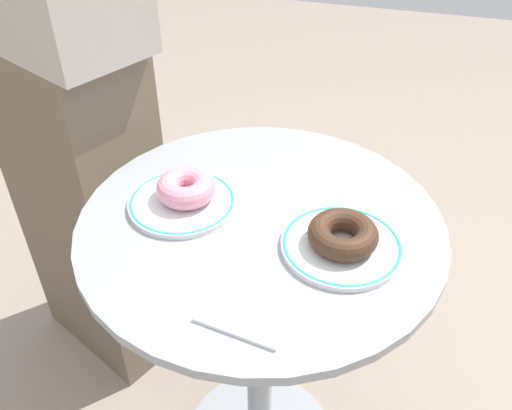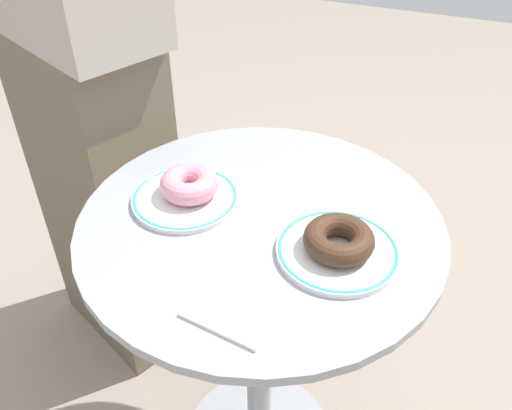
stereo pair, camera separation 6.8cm
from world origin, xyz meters
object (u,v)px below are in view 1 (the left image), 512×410
object	(u,v)px
plate_left	(183,201)
donut_chocolate	(343,234)
donut_pink_frosted	(186,188)
paper_napkin	(249,308)
cafe_table	(260,320)
plate_right	(341,245)
person_figure	(58,77)

from	to	relation	value
plate_left	donut_chocolate	size ratio (longest dim) A/B	1.69
donut_pink_frosted	paper_napkin	bearing A→B (deg)	-49.42
cafe_table	donut_pink_frosted	world-z (taller)	donut_pink_frosted
plate_right	paper_napkin	world-z (taller)	plate_right
plate_left	paper_napkin	bearing A→B (deg)	-47.76
plate_right	donut_chocolate	size ratio (longest dim) A/B	1.74
cafe_table	person_figure	world-z (taller)	person_figure
cafe_table	donut_chocolate	size ratio (longest dim) A/B	6.57
plate_right	paper_napkin	size ratio (longest dim) A/B	1.56
plate_right	donut_pink_frosted	xyz separation A→B (m)	(-0.28, 0.04, 0.03)
plate_right	donut_chocolate	world-z (taller)	donut_chocolate
paper_napkin	person_figure	size ratio (longest dim) A/B	0.07
paper_napkin	person_figure	distance (m)	0.71
plate_right	donut_chocolate	xyz separation A→B (m)	(0.00, -0.00, 0.02)
cafe_table	plate_left	distance (m)	0.31
plate_right	cafe_table	bearing A→B (deg)	166.72
cafe_table	donut_chocolate	world-z (taller)	donut_chocolate
cafe_table	plate_left	size ratio (longest dim) A/B	3.89
plate_right	person_figure	distance (m)	0.72
paper_napkin	plate_left	bearing A→B (deg)	132.24
plate_left	person_figure	world-z (taller)	person_figure
cafe_table	plate_right	size ratio (longest dim) A/B	3.79
donut_chocolate	donut_pink_frosted	bearing A→B (deg)	171.16
plate_left	paper_napkin	world-z (taller)	plate_left
donut_chocolate	plate_right	bearing A→B (deg)	153.43
plate_left	donut_pink_frosted	bearing A→B (deg)	44.04
paper_napkin	donut_chocolate	bearing A→B (deg)	57.27
plate_left	plate_right	bearing A→B (deg)	-7.60
person_figure	donut_chocolate	bearing A→B (deg)	-21.94
donut_pink_frosted	plate_right	bearing A→B (deg)	-8.84
plate_right	paper_napkin	bearing A→B (deg)	-122.73
donut_pink_frosted	donut_chocolate	distance (m)	0.29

